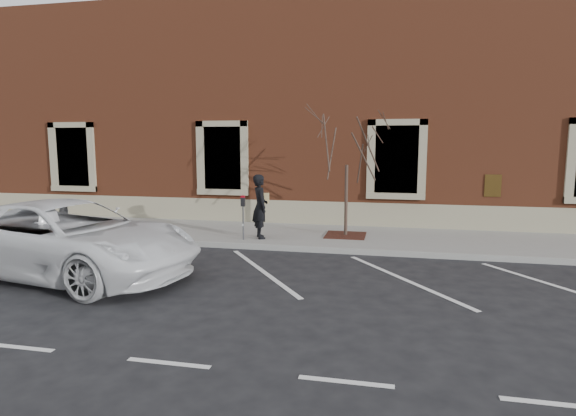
% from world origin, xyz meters
% --- Properties ---
extents(ground, '(120.00, 120.00, 0.00)m').
position_xyz_m(ground, '(0.00, 0.00, 0.00)').
color(ground, '#28282B').
rests_on(ground, ground).
extents(sidewalk_near, '(40.00, 3.50, 0.15)m').
position_xyz_m(sidewalk_near, '(0.00, 1.75, 0.07)').
color(sidewalk_near, gray).
rests_on(sidewalk_near, ground).
extents(curb_near, '(40.00, 0.12, 0.15)m').
position_xyz_m(curb_near, '(0.00, -0.05, 0.07)').
color(curb_near, '#9E9E99').
rests_on(curb_near, ground).
extents(parking_stripes, '(28.00, 4.40, 0.01)m').
position_xyz_m(parking_stripes, '(0.00, -2.20, 0.00)').
color(parking_stripes, silver).
rests_on(parking_stripes, ground).
extents(building_civic, '(40.00, 8.62, 8.00)m').
position_xyz_m(building_civic, '(0.00, 7.74, 4.00)').
color(building_civic, brown).
rests_on(building_civic, ground).
extents(man, '(0.71, 0.82, 1.88)m').
position_xyz_m(man, '(-0.88, 0.80, 1.09)').
color(man, black).
rests_on(man, sidewalk_near).
extents(parking_meter, '(0.12, 0.09, 1.29)m').
position_xyz_m(parking_meter, '(-1.30, 0.46, 1.05)').
color(parking_meter, '#595B60').
rests_on(parking_meter, sidewalk_near).
extents(tree_grate, '(1.20, 1.20, 0.03)m').
position_xyz_m(tree_grate, '(1.55, 1.69, 0.16)').
color(tree_grate, '#421D15').
rests_on(tree_grate, sidewalk_near).
extents(sapling, '(2.34, 2.34, 3.90)m').
position_xyz_m(sapling, '(1.55, 1.69, 2.88)').
color(sapling, '#4E3B2F').
rests_on(sapling, sidewalk_near).
extents(white_truck, '(6.45, 3.77, 1.69)m').
position_xyz_m(white_truck, '(-4.12, -3.50, 0.84)').
color(white_truck, white).
rests_on(white_truck, ground).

